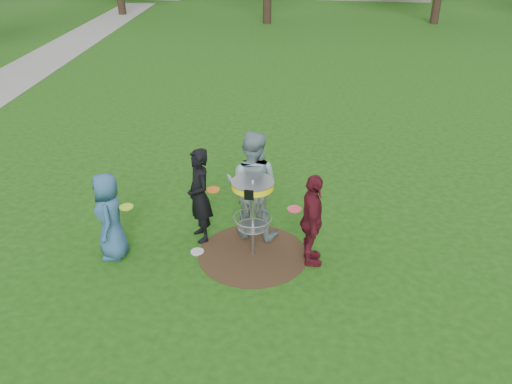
% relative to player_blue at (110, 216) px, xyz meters
% --- Properties ---
extents(ground, '(100.00, 100.00, 0.00)m').
position_rel_player_blue_xyz_m(ground, '(2.22, 0.38, -0.73)').
color(ground, '#19470F').
rests_on(ground, ground).
extents(dirt_patch, '(1.80, 1.80, 0.01)m').
position_rel_player_blue_xyz_m(dirt_patch, '(2.22, 0.38, -0.73)').
color(dirt_patch, '#47331E').
rests_on(dirt_patch, ground).
extents(player_blue, '(0.67, 0.82, 1.46)m').
position_rel_player_blue_xyz_m(player_blue, '(0.00, 0.00, 0.00)').
color(player_blue, '#2F5883').
rests_on(player_blue, ground).
extents(player_black, '(0.66, 0.72, 1.65)m').
position_rel_player_blue_xyz_m(player_black, '(1.26, 0.72, 0.09)').
color(player_black, black).
rests_on(player_black, ground).
extents(player_grey, '(0.99, 0.81, 1.90)m').
position_rel_player_blue_xyz_m(player_grey, '(2.10, 1.00, 0.22)').
color(player_grey, gray).
rests_on(player_grey, ground).
extents(player_maroon, '(0.50, 0.95, 1.54)m').
position_rel_player_blue_xyz_m(player_maroon, '(3.15, 0.33, 0.04)').
color(player_maroon, '#591420').
rests_on(player_maroon, ground).
extents(disc_on_grass, '(0.22, 0.22, 0.02)m').
position_rel_player_blue_xyz_m(disc_on_grass, '(1.30, 0.28, -0.72)').
color(disc_on_grass, silver).
rests_on(disc_on_grass, ground).
extents(disc_golf_basket, '(0.66, 0.67, 1.38)m').
position_rel_player_blue_xyz_m(disc_golf_basket, '(2.22, 0.38, 0.29)').
color(disc_golf_basket, '#9EA0A5').
rests_on(disc_golf_basket, ground).
extents(held_discs, '(2.82, 0.90, 0.29)m').
position_rel_player_blue_xyz_m(held_discs, '(1.71, 0.44, 0.27)').
color(held_discs, '#B4F01A').
rests_on(held_discs, ground).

